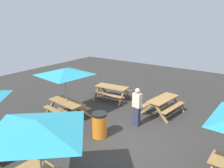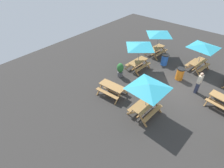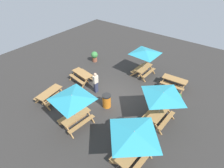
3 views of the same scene
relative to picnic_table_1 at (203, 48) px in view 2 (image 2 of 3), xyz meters
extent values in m
plane|color=#33302D|center=(-3.52, 0.26, -1.99)|extent=(26.18, 26.18, 0.00)
cube|color=#A87A44|center=(0.00, 0.00, -1.25)|extent=(1.87, 0.92, 0.05)
cube|color=#A87A44|center=(-0.07, -0.55, -1.54)|extent=(1.82, 0.48, 0.04)
cube|color=#A87A44|center=(0.07, 0.55, -1.54)|extent=(1.82, 0.48, 0.04)
cube|color=#A87A44|center=(-0.82, -0.27, -1.62)|extent=(0.16, 0.80, 0.81)
cube|color=#A87A44|center=(-0.73, 0.46, -1.62)|extent=(0.16, 0.80, 0.81)
cube|color=#A87A44|center=(0.73, -0.46, -1.62)|extent=(0.16, 0.80, 0.81)
cube|color=#A87A44|center=(0.82, 0.27, -1.62)|extent=(0.16, 0.80, 0.81)
cube|color=#A87A44|center=(0.00, 0.00, -1.77)|extent=(1.56, 0.26, 0.06)
cylinder|color=gray|center=(0.00, 0.00, -0.84)|extent=(0.04, 0.04, 2.30)
pyramid|color=teal|center=(0.00, 0.00, 0.17)|extent=(2.81, 2.81, 0.28)
cube|color=#A87A44|center=(-7.09, 3.30, -1.25)|extent=(0.82, 1.84, 0.05)
cube|color=#A87A44|center=(-6.54, 3.34, -1.54)|extent=(0.38, 1.81, 0.04)
cube|color=#A87A44|center=(-7.64, 3.26, -1.54)|extent=(0.38, 1.81, 0.04)
cube|color=#A87A44|center=(-6.67, 2.55, -1.62)|extent=(0.80, 0.12, 0.81)
cube|color=#A87A44|center=(-7.40, 2.50, -1.62)|extent=(0.80, 0.12, 0.81)
cube|color=#A87A44|center=(-6.78, 4.11, -1.62)|extent=(0.80, 0.12, 0.81)
cube|color=#A87A44|center=(-7.51, 4.05, -1.62)|extent=(0.80, 0.12, 0.81)
cube|color=#A87A44|center=(-7.09, 3.30, -1.77)|extent=(0.18, 1.56, 0.06)
cube|color=#A87A44|center=(-3.18, 3.82, -1.25)|extent=(1.84, 0.82, 0.05)
cube|color=#A87A44|center=(-3.22, 3.27, -1.54)|extent=(1.81, 0.38, 0.04)
cube|color=#A87A44|center=(-3.15, 4.36, -1.54)|extent=(1.81, 0.38, 0.04)
cube|color=#A87A44|center=(-3.99, 3.51, -1.62)|extent=(0.11, 0.80, 0.81)
cube|color=#A87A44|center=(-3.94, 4.23, -1.62)|extent=(0.11, 0.80, 0.81)
cube|color=#A87A44|center=(-2.43, 3.40, -1.62)|extent=(0.11, 0.80, 0.81)
cube|color=#A87A44|center=(-2.38, 4.13, -1.62)|extent=(0.11, 0.80, 0.81)
cube|color=#A87A44|center=(-3.18, 3.82, -1.77)|extent=(1.56, 0.18, 0.06)
cylinder|color=gray|center=(-3.18, 3.82, -0.84)|extent=(0.04, 0.04, 2.30)
pyramid|color=teal|center=(-3.18, 3.82, 0.17)|extent=(2.13, 2.13, 0.28)
cube|color=#A87A44|center=(0.01, 3.90, -1.25)|extent=(1.85, 0.85, 0.05)
cube|color=#A87A44|center=(-0.04, 3.35, -1.54)|extent=(1.82, 0.41, 0.04)
cube|color=#A87A44|center=(0.05, 4.45, -1.54)|extent=(1.82, 0.41, 0.04)
cube|color=#A87A44|center=(-0.80, 3.60, -1.62)|extent=(0.13, 0.80, 0.81)
cube|color=#A87A44|center=(-0.74, 4.33, -1.62)|extent=(0.13, 0.80, 0.81)
cube|color=#A87A44|center=(0.75, 3.47, -1.62)|extent=(0.13, 0.80, 0.81)
cube|color=#A87A44|center=(0.81, 4.20, -1.62)|extent=(0.13, 0.80, 0.81)
cube|color=#A87A44|center=(0.01, 3.90, -1.77)|extent=(1.56, 0.20, 0.06)
cylinder|color=gray|center=(0.01, 3.90, -0.84)|extent=(0.04, 0.04, 2.30)
pyramid|color=teal|center=(0.01, 3.90, 0.17)|extent=(2.16, 2.16, 0.28)
cube|color=#A87A44|center=(-7.15, 0.60, -1.25)|extent=(1.84, 0.80, 0.05)
cube|color=#A87A44|center=(-7.18, 0.05, -1.54)|extent=(1.81, 0.36, 0.04)
cube|color=#A87A44|center=(-7.12, 1.15, -1.54)|extent=(1.81, 0.36, 0.04)
cube|color=#A87A44|center=(-7.95, 0.27, -1.62)|extent=(0.10, 0.80, 0.81)
cube|color=#A87A44|center=(-7.91, 1.00, -1.62)|extent=(0.10, 0.80, 0.81)
cube|color=#A87A44|center=(-6.39, 0.19, -1.62)|extent=(0.10, 0.80, 0.81)
cube|color=#A87A44|center=(-6.35, 0.92, -1.62)|extent=(0.10, 0.80, 0.81)
cube|color=#A87A44|center=(-7.15, 0.60, -1.77)|extent=(1.56, 0.16, 0.06)
cylinder|color=gray|center=(-7.15, 0.60, -0.84)|extent=(0.04, 0.04, 2.30)
pyramid|color=teal|center=(-7.15, 0.60, 0.17)|extent=(2.82, 2.82, 0.28)
cube|color=#A87A44|center=(-4.00, -2.81, -1.54)|extent=(0.52, 1.82, 0.04)
cube|color=#A87A44|center=(-2.98, -2.17, -1.62)|extent=(0.80, 0.17, 0.81)
cube|color=#A87A44|center=(-3.70, -2.06, -1.62)|extent=(0.80, 0.17, 0.81)
cube|color=#A87A44|center=(-3.45, -2.89, -1.77)|extent=(0.29, 1.55, 0.06)
cylinder|color=blue|center=(-1.10, 2.45, -1.54)|extent=(0.56, 0.56, 0.90)
cylinder|color=black|center=(-1.10, 2.45, -1.05)|extent=(0.59, 0.59, 0.08)
cylinder|color=orange|center=(-2.30, 0.52, -1.54)|extent=(0.56, 0.56, 0.90)
cylinder|color=black|center=(-2.30, 0.52, -1.05)|extent=(0.59, 0.59, 0.08)
cylinder|color=#59595B|center=(-5.03, 4.24, -1.79)|extent=(0.44, 0.44, 0.40)
ellipsoid|color=#2D7233|center=(-5.03, 4.24, -1.19)|extent=(0.53, 0.53, 0.80)
cube|color=#2D334C|center=(-3.04, -1.07, -1.56)|extent=(0.30, 0.22, 0.85)
cube|color=beige|center=(-3.04, -1.07, -0.84)|extent=(0.39, 0.27, 0.60)
sphere|color=tan|center=(-3.04, -1.07, -0.43)|extent=(0.22, 0.22, 0.22)
camera|label=1|loc=(-6.98, 6.38, 2.45)|focal=35.00mm
camera|label=2|loc=(-14.10, -2.77, 6.16)|focal=28.00mm
camera|label=3|loc=(4.34, 5.97, 6.39)|focal=28.00mm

